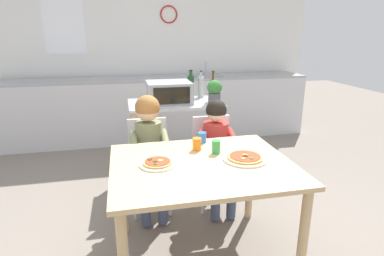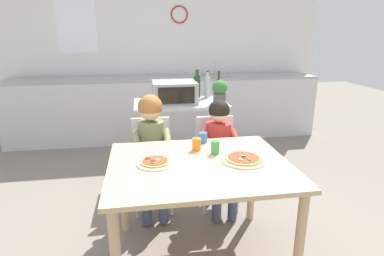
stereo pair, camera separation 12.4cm
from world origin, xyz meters
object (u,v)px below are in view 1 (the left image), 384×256
child_in_red_shirt (218,143)px  drinking_cup_blue (202,137)px  pizza_plate_cream (245,158)px  toaster_oven (169,92)px  dining_chair_left (149,158)px  drinking_cup_orange (197,144)px  potted_herb_plant (214,91)px  bottle_squat_spirits (191,86)px  dining_chair_right (213,154)px  kitchen_island_cart (175,129)px  bottle_brown_beer (201,87)px  bottle_dark_olive_oil (213,89)px  drinking_cup_green (216,147)px  dining_table (202,177)px  pizza_plate_white (158,163)px  child_in_olive_shirt (149,140)px

child_in_red_shirt → drinking_cup_blue: size_ratio=12.21×
pizza_plate_cream → toaster_oven: bearing=103.8°
dining_chair_left → drinking_cup_orange: drinking_cup_orange is taller
dining_chair_left → potted_herb_plant: bearing=26.0°
bottle_squat_spirits → drinking_cup_orange: size_ratio=3.34×
bottle_squat_spirits → potted_herb_plant: bearing=-67.7°
bottle_squat_spirits → dining_chair_left: bearing=-126.6°
bottle_squat_spirits → dining_chair_right: bearing=-86.6°
kitchen_island_cart → bottle_brown_beer: size_ratio=3.23×
bottle_dark_olive_oil → drinking_cup_green: 1.18m
bottle_brown_beer → potted_herb_plant: bottle_brown_beer is taller
drinking_cup_blue → toaster_oven: bearing=97.8°
dining_chair_left → child_in_red_shirt: child_in_red_shirt is taller
toaster_oven → bottle_squat_spirits: size_ratio=1.46×
dining_chair_left → drinking_cup_orange: (0.31, -0.54, 0.30)m
dining_table → drinking_cup_blue: 0.43m
drinking_cup_green → dining_chair_left: bearing=124.0°
bottle_squat_spirits → bottle_brown_beer: (0.11, -0.02, -0.01)m
bottle_dark_olive_oil → dining_table: (-0.44, -1.27, -0.35)m
pizza_plate_white → drinking_cup_orange: bearing=33.8°
bottle_squat_spirits → drinking_cup_blue: 1.14m
bottle_brown_beer → toaster_oven: bearing=-152.9°
bottle_squat_spirits → bottle_brown_beer: 0.11m
potted_herb_plant → child_in_red_shirt: bearing=-102.5°
bottle_dark_olive_oil → drinking_cup_green: size_ratio=3.28×
child_in_red_shirt → drinking_cup_orange: 0.49m
bottle_brown_beer → potted_herb_plant: bearing=-82.8°
bottle_brown_beer → drinking_cup_green: (-0.22, -1.34, -0.20)m
bottle_dark_olive_oil → child_in_red_shirt: (-0.14, -0.66, -0.35)m
dining_chair_right → child_in_olive_shirt: bearing=-172.6°
pizza_plate_white → drinking_cup_blue: bearing=43.0°
toaster_oven → drinking_cup_orange: size_ratio=4.87×
kitchen_island_cart → dining_table: kitchen_island_cart is taller
pizza_plate_white → drinking_cup_green: drinking_cup_green is taller
bottle_squat_spirits → pizza_plate_white: 1.59m
potted_herb_plant → child_in_red_shirt: (-0.11, -0.51, -0.36)m
bottle_brown_beer → drinking_cup_blue: 1.14m
drinking_cup_green → child_in_olive_shirt: bearing=129.6°
kitchen_island_cart → drinking_cup_green: size_ratio=9.88×
bottle_dark_olive_oil → potted_herb_plant: size_ratio=1.29×
child_in_red_shirt → kitchen_island_cart: bearing=111.2°
potted_herb_plant → bottle_dark_olive_oil: bearing=80.2°
potted_herb_plant → drinking_cup_blue: potted_herb_plant is taller
child_in_olive_shirt → pizza_plate_white: size_ratio=4.31×
pizza_plate_white → drinking_cup_orange: size_ratio=2.67×
dining_chair_right → drinking_cup_blue: size_ratio=10.06×
dining_chair_right → drinking_cup_blue: bearing=-119.6°
bottle_squat_spirits → bottle_dark_olive_oil: 0.30m
toaster_oven → potted_herb_plant: bearing=-21.2°
pizza_plate_white → drinking_cup_green: bearing=15.1°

